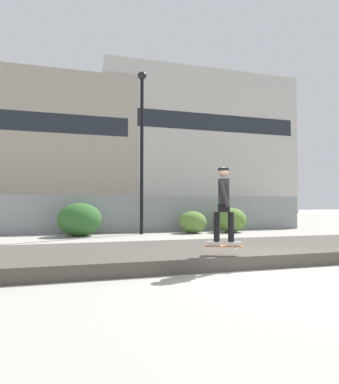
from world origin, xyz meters
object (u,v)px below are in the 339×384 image
(shrub_right, at_px, (231,220))
(shrub_center, at_px, (193,222))
(parked_car_far, at_px, (259,212))
(parked_car_near, at_px, (80,214))
(shrub_left, at_px, (80,219))
(skater, at_px, (224,201))
(skateboard, at_px, (224,246))
(parked_car_mid, at_px, (186,213))
(street_lamp, at_px, (142,134))

(shrub_right, bearing_deg, shrub_center, 177.76)
(parked_car_far, bearing_deg, parked_car_near, 179.59)
(parked_car_near, height_order, shrub_right, parked_car_near)
(shrub_left, bearing_deg, shrub_right, -0.31)
(shrub_left, bearing_deg, parked_car_far, 21.54)
(shrub_center, xyz_separation_m, shrub_right, (2.01, -0.08, 0.08))
(skater, height_order, parked_car_near, skater)
(parked_car_far, height_order, shrub_center, parked_car_far)
(parked_car_near, relative_size, shrub_right, 2.82)
(parked_car_far, bearing_deg, skater, -124.07)
(skateboard, relative_size, parked_car_near, 0.18)
(skateboard, distance_m, parked_car_mid, 12.97)
(skater, relative_size, street_lamp, 0.22)
(skateboard, height_order, parked_car_near, parked_car_near)
(parked_car_far, distance_m, shrub_right, 6.41)
(shrub_right, bearing_deg, parked_car_near, 147.37)
(street_lamp, height_order, parked_car_mid, street_lamp)
(skater, distance_m, shrub_center, 8.33)
(street_lamp, bearing_deg, shrub_right, -2.77)
(skateboard, xyz_separation_m, skater, (0.00, -0.00, 0.98))
(skater, xyz_separation_m, parked_car_mid, (3.25, 12.55, -0.64))
(parked_car_mid, bearing_deg, skateboard, -104.51)
(skater, height_order, shrub_center, skater)
(street_lamp, height_order, shrub_right, street_lamp)
(skater, height_order, parked_car_far, skater)
(parked_car_near, distance_m, parked_car_far, 11.80)
(parked_car_far, height_order, shrub_left, parked_car_far)
(skater, bearing_deg, parked_car_near, 104.55)
(shrub_center, bearing_deg, shrub_right, -2.24)
(parked_car_near, bearing_deg, parked_car_mid, -1.02)
(parked_car_far, height_order, shrub_right, parked_car_far)
(shrub_right, bearing_deg, parked_car_mid, 100.63)
(skateboard, bearing_deg, parked_car_far, 55.93)
(skateboard, height_order, parked_car_far, parked_car_far)
(skateboard, relative_size, skater, 0.48)
(skateboard, xyz_separation_m, shrub_right, (4.12, 7.93, 0.11))
(skateboard, relative_size, shrub_left, 0.43)
(parked_car_near, relative_size, parked_car_mid, 0.99)
(skateboard, bearing_deg, shrub_left, 111.81)
(skater, distance_m, shrub_right, 8.98)
(skateboard, xyz_separation_m, street_lamp, (-0.40, 8.15, 4.24))
(parked_car_near, relative_size, shrub_center, 3.25)
(skateboard, xyz_separation_m, shrub_left, (-3.19, 7.97, 0.23))
(parked_car_mid, bearing_deg, shrub_left, -144.53)
(street_lamp, distance_m, shrub_center, 4.90)
(skateboard, relative_size, street_lamp, 0.11)
(skateboard, bearing_deg, skater, -26.57)
(parked_car_mid, bearing_deg, parked_car_far, 0.35)
(shrub_center, bearing_deg, skateboard, -104.76)
(skater, bearing_deg, parked_car_mid, 75.49)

